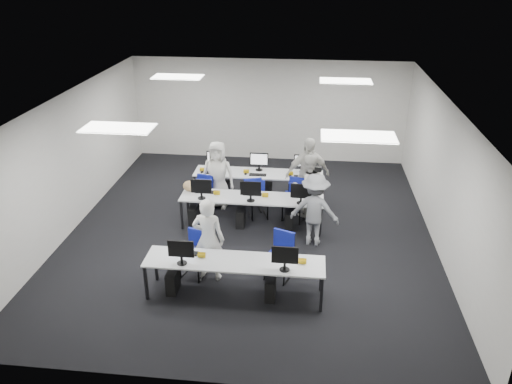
# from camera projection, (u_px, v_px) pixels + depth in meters

# --- Properties ---
(room) EXTENTS (9.00, 9.02, 3.00)m
(room) POSITION_uv_depth(u_px,v_px,m) (250.00, 169.00, 10.64)
(room) COLOR black
(room) RESTS_ON ground
(ceiling_panels) EXTENTS (5.20, 4.60, 0.02)m
(ceiling_panels) POSITION_uv_depth(u_px,v_px,m) (250.00, 101.00, 10.01)
(ceiling_panels) COLOR white
(ceiling_panels) RESTS_ON room
(desk_front) EXTENTS (3.20, 0.70, 0.73)m
(desk_front) POSITION_uv_depth(u_px,v_px,m) (234.00, 263.00, 8.83)
(desk_front) COLOR #B0B2B4
(desk_front) RESTS_ON ground
(desk_mid) EXTENTS (3.20, 0.70, 0.73)m
(desk_mid) POSITION_uv_depth(u_px,v_px,m) (252.00, 199.00, 11.17)
(desk_mid) COLOR #B0B2B4
(desk_mid) RESTS_ON ground
(desk_back) EXTENTS (3.20, 0.70, 0.73)m
(desk_back) POSITION_uv_depth(u_px,v_px,m) (258.00, 175.00, 12.43)
(desk_back) COLOR #B0B2B4
(desk_back) RESTS_ON ground
(equipment_front) EXTENTS (2.51, 0.41, 1.19)m
(equipment_front) POSITION_uv_depth(u_px,v_px,m) (224.00, 278.00, 8.97)
(equipment_front) COLOR #0B3F98
(equipment_front) RESTS_ON desk_front
(equipment_mid) EXTENTS (2.91, 0.41, 1.19)m
(equipment_mid) POSITION_uv_depth(u_px,v_px,m) (243.00, 212.00, 11.31)
(equipment_mid) COLOR white
(equipment_mid) RESTS_ON desk_mid
(equipment_back) EXTENTS (2.91, 0.41, 1.19)m
(equipment_back) POSITION_uv_depth(u_px,v_px,m) (266.00, 187.00, 12.56)
(equipment_back) COLOR white
(equipment_back) RESTS_ON desk_back
(chair_0) EXTENTS (0.56, 0.58, 0.90)m
(chair_0) POSITION_uv_depth(u_px,v_px,m) (195.00, 262.00, 9.59)
(chair_0) COLOR navy
(chair_0) RESTS_ON ground
(chair_1) EXTENTS (0.59, 0.62, 0.92)m
(chair_1) POSITION_uv_depth(u_px,v_px,m) (279.00, 264.00, 9.53)
(chair_1) COLOR navy
(chair_1) RESTS_ON ground
(chair_2) EXTENTS (0.53, 0.56, 0.87)m
(chair_2) POSITION_uv_depth(u_px,v_px,m) (203.00, 200.00, 12.04)
(chair_2) COLOR navy
(chair_2) RESTS_ON ground
(chair_3) EXTENTS (0.53, 0.55, 0.84)m
(chair_3) POSITION_uv_depth(u_px,v_px,m) (258.00, 206.00, 11.79)
(chair_3) COLOR navy
(chair_3) RESTS_ON ground
(chair_4) EXTENTS (0.61, 0.63, 0.96)m
(chair_4) POSITION_uv_depth(u_px,v_px,m) (295.00, 207.00, 11.67)
(chair_4) COLOR navy
(chair_4) RESTS_ON ground
(chair_5) EXTENTS (0.42, 0.46, 0.85)m
(chair_5) POSITION_uv_depth(u_px,v_px,m) (206.00, 198.00, 12.17)
(chair_5) COLOR navy
(chair_5) RESTS_ON ground
(chair_6) EXTENTS (0.57, 0.60, 0.91)m
(chair_6) POSITION_uv_depth(u_px,v_px,m) (251.00, 199.00, 12.08)
(chair_6) COLOR navy
(chair_6) RESTS_ON ground
(chair_7) EXTENTS (0.50, 0.53, 0.84)m
(chair_7) POSITION_uv_depth(u_px,v_px,m) (295.00, 201.00, 12.02)
(chair_7) COLOR navy
(chair_7) RESTS_ON ground
(handbag) EXTENTS (0.33, 0.23, 0.25)m
(handbag) POSITION_uv_depth(u_px,v_px,m) (190.00, 186.00, 11.40)
(handbag) COLOR tan
(handbag) RESTS_ON desk_mid
(student_0) EXTENTS (0.65, 0.46, 1.68)m
(student_0) POSITION_uv_depth(u_px,v_px,m) (209.00, 239.00, 9.27)
(student_0) COLOR white
(student_0) RESTS_ON ground
(student_1) EXTENTS (0.91, 0.81, 1.55)m
(student_1) POSITION_uv_depth(u_px,v_px,m) (308.00, 186.00, 11.61)
(student_1) COLOR white
(student_1) RESTS_ON ground
(student_2) EXTENTS (0.85, 0.58, 1.67)m
(student_2) POSITION_uv_depth(u_px,v_px,m) (218.00, 175.00, 12.05)
(student_2) COLOR white
(student_2) RESTS_ON ground
(student_3) EXTENTS (1.17, 0.79, 1.85)m
(student_3) POSITION_uv_depth(u_px,v_px,m) (307.00, 175.00, 11.79)
(student_3) COLOR white
(student_3) RESTS_ON ground
(photographer) EXTENTS (1.12, 0.76, 1.60)m
(photographer) POSITION_uv_depth(u_px,v_px,m) (315.00, 210.00, 10.44)
(photographer) COLOR gray
(photographer) RESTS_ON ground
(dslr_camera) EXTENTS (0.17, 0.20, 0.10)m
(dslr_camera) POSITION_uv_depth(u_px,v_px,m) (318.00, 169.00, 10.23)
(dslr_camera) COLOR black
(dslr_camera) RESTS_ON photographer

